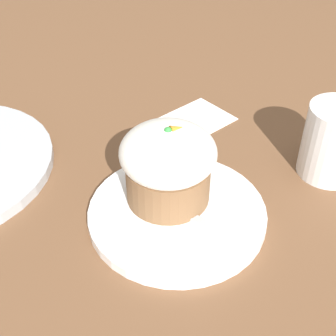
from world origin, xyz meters
name	(u,v)px	position (x,y,z in m)	size (l,w,h in m)	color
ground_plane	(177,217)	(0.00, 0.00, 0.00)	(4.00, 4.00, 0.00)	brown
dessert_plate	(177,213)	(0.00, 0.00, 0.01)	(0.21, 0.21, 0.01)	white
carrot_cake	(168,164)	(0.00, 0.03, 0.06)	(0.11, 0.11, 0.10)	brown
spoon	(176,208)	(0.00, 0.00, 0.02)	(0.08, 0.13, 0.01)	#B7B7BC
coffee_cup	(335,141)	(0.22, -0.01, 0.05)	(0.11, 0.08, 0.10)	white
paper_napkin	(197,119)	(0.12, 0.18, 0.00)	(0.12, 0.11, 0.00)	white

